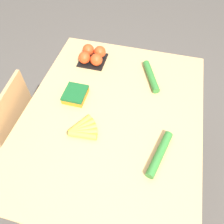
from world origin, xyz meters
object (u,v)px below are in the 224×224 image
object	(u,v)px
carrot_bag	(75,94)
cucumber_near	(151,76)
chair	(10,134)
cucumber_far	(160,154)
banana_bunch	(82,130)
tomato_pack	(92,55)

from	to	relation	value
carrot_bag	cucumber_near	size ratio (longest dim) A/B	0.56
chair	cucumber_far	xyz separation A→B (m)	(-0.06, -0.97, 0.31)
chair	banana_bunch	size ratio (longest dim) A/B	5.63
banana_bunch	cucumber_far	bearing A→B (deg)	-95.41
chair	cucumber_far	world-z (taller)	chair
chair	cucumber_near	bearing A→B (deg)	113.93
tomato_pack	cucumber_far	xyz separation A→B (m)	(-0.60, -0.53, -0.02)
cucumber_far	banana_bunch	bearing A→B (deg)	84.59
tomato_pack	cucumber_far	bearing A→B (deg)	-138.44
banana_bunch	cucumber_far	distance (m)	0.42
cucumber_near	tomato_pack	bearing A→B (deg)	79.79
tomato_pack	cucumber_near	xyz separation A→B (m)	(-0.07, -0.41, -0.02)
carrot_bag	cucumber_near	world-z (taller)	carrot_bag
banana_bunch	cucumber_near	bearing A→B (deg)	-31.30
tomato_pack	cucumber_far	distance (m)	0.80
banana_bunch	tomato_pack	distance (m)	0.57
chair	carrot_bag	xyz separation A→B (m)	(0.20, -0.44, 0.31)
banana_bunch	tomato_pack	xyz separation A→B (m)	(0.56, 0.12, 0.03)
carrot_bag	tomato_pack	bearing A→B (deg)	0.04
cucumber_near	cucumber_far	distance (m)	0.54
banana_bunch	carrot_bag	bearing A→B (deg)	27.95
banana_bunch	carrot_bag	xyz separation A→B (m)	(0.22, 0.12, 0.01)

